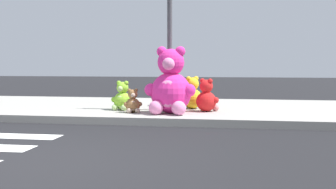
# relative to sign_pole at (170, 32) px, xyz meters

# --- Properties ---
(ground_plane) EXTENTS (60.00, 60.00, 0.00)m
(ground_plane) POSITION_rel_sign_pole_xyz_m (-1.00, -4.40, -1.85)
(ground_plane) COLOR black
(sidewalk) EXTENTS (28.00, 4.40, 0.15)m
(sidewalk) POSITION_rel_sign_pole_xyz_m (-1.00, 0.80, -1.77)
(sidewalk) COLOR #9E9B93
(sidewalk) RESTS_ON ground_plane
(sign_pole) EXTENTS (0.56, 0.11, 3.20)m
(sign_pole) POSITION_rel_sign_pole_xyz_m (0.00, 0.00, 0.00)
(sign_pole) COLOR #4C4C51
(sign_pole) RESTS_ON sidewalk
(plush_pink_large) EXTENTS (1.05, 0.92, 1.36)m
(plush_pink_large) POSITION_rel_sign_pole_xyz_m (0.11, -0.59, -1.15)
(plush_pink_large) COLOR #F22D93
(plush_pink_large) RESTS_ON sidewalk
(plush_lime) EXTENTS (0.49, 0.45, 0.64)m
(plush_lime) POSITION_rel_sign_pole_xyz_m (-1.02, -0.17, -1.44)
(plush_lime) COLOR #8CD133
(plush_lime) RESTS_ON sidewalk
(plush_yellow) EXTENTS (0.52, 0.52, 0.73)m
(plush_yellow) POSITION_rel_sign_pole_xyz_m (0.44, 0.36, -1.41)
(plush_yellow) COLOR yellow
(plush_yellow) RESTS_ON sidewalk
(plush_tan) EXTENTS (0.50, 0.48, 0.69)m
(plush_tan) POSITION_rel_sign_pole_xyz_m (-0.21, 0.88, -1.42)
(plush_tan) COLOR tan
(plush_tan) RESTS_ON sidewalk
(plush_red) EXTENTS (0.49, 0.50, 0.70)m
(plush_red) POSITION_rel_sign_pole_xyz_m (0.82, -0.14, -1.42)
(plush_red) COLOR red
(plush_red) RESTS_ON sidewalk
(plush_brown) EXTENTS (0.37, 0.35, 0.50)m
(plush_brown) POSITION_rel_sign_pole_xyz_m (-0.68, -0.58, -1.50)
(plush_brown) COLOR olive
(plush_brown) RESTS_ON sidewalk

